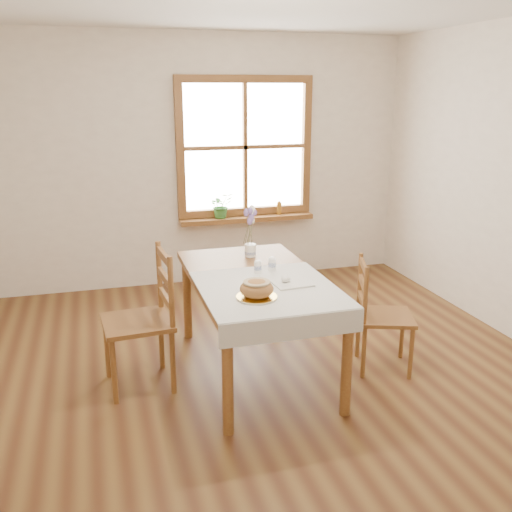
{
  "coord_description": "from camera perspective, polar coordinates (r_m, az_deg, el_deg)",
  "views": [
    {
      "loc": [
        -1.08,
        -3.44,
        2.04
      ],
      "look_at": [
        0.0,
        0.3,
        0.9
      ],
      "focal_mm": 40.0,
      "sensor_mm": 36.0,
      "label": 1
    }
  ],
  "objects": [
    {
      "name": "chair_right",
      "position": [
        4.37,
        12.82,
        -5.78
      ],
      "size": [
        0.52,
        0.51,
        0.85
      ],
      "primitive_type": null,
      "rotation": [
        0.0,
        0.0,
        1.24
      ],
      "color": "brown",
      "rests_on": "ground"
    },
    {
      "name": "window_sill",
      "position": [
        6.2,
        -0.93,
        3.77
      ],
      "size": [
        1.46,
        0.2,
        0.05
      ],
      "color": "brown",
      "rests_on": "ground"
    },
    {
      "name": "bread_loaf",
      "position": [
        3.62,
        0.07,
        -3.15
      ],
      "size": [
        0.22,
        0.22,
        0.12
      ],
      "primitive_type": "ellipsoid",
      "color": "#A46C3A",
      "rests_on": "bread_plate"
    },
    {
      "name": "window",
      "position": [
        6.14,
        -1.13,
        10.84
      ],
      "size": [
        1.46,
        0.08,
        1.46
      ],
      "color": "brown",
      "rests_on": "ground"
    },
    {
      "name": "chair_left",
      "position": [
        4.07,
        -11.83,
        -6.3
      ],
      "size": [
        0.52,
        0.5,
        0.99
      ],
      "primitive_type": null,
      "rotation": [
        0.0,
        0.0,
        -1.49
      ],
      "color": "brown",
      "rests_on": "ground"
    },
    {
      "name": "egg_napkin",
      "position": [
        3.91,
        3.6,
        -2.72
      ],
      "size": [
        0.27,
        0.23,
        0.01
      ],
      "primitive_type": "cube",
      "rotation": [
        0.0,
        0.0,
        0.07
      ],
      "color": "silver",
      "rests_on": "table_linen"
    },
    {
      "name": "room_walls",
      "position": [
        3.62,
        1.34,
        11.03
      ],
      "size": [
        4.6,
        5.1,
        2.65
      ],
      "color": "white",
      "rests_on": "ground"
    },
    {
      "name": "amber_bottle",
      "position": [
        6.28,
        2.33,
        4.85
      ],
      "size": [
        0.06,
        0.06,
        0.15
      ],
      "primitive_type": "cylinder",
      "rotation": [
        0.0,
        0.0,
        0.16
      ],
      "color": "#A86C1F",
      "rests_on": "window_sill"
    },
    {
      "name": "ground",
      "position": [
        4.14,
        1.18,
        -13.18
      ],
      "size": [
        5.0,
        5.0,
        0.0
      ],
      "primitive_type": "plane",
      "color": "brown",
      "rests_on": "ground"
    },
    {
      "name": "potted_plant",
      "position": [
        6.1,
        -3.51,
        4.79
      ],
      "size": [
        0.31,
        0.33,
        0.21
      ],
      "primitive_type": "imported",
      "rotation": [
        0.0,
        0.0,
        0.28
      ],
      "color": "#367830",
      "rests_on": "window_sill"
    },
    {
      "name": "pepper_shaker",
      "position": [
        4.18,
        1.61,
        -0.74
      ],
      "size": [
        0.07,
        0.07,
        0.11
      ],
      "primitive_type": "cylinder",
      "rotation": [
        0.0,
        0.0,
        -0.27
      ],
      "color": "white",
      "rests_on": "table_linen"
    },
    {
      "name": "table_linen",
      "position": [
        3.82,
        1.26,
        -3.32
      ],
      "size": [
        0.91,
        0.99,
        0.01
      ],
      "primitive_type": "cube",
      "color": "silver",
      "rests_on": "dining_table"
    },
    {
      "name": "dining_table",
      "position": [
        4.13,
        0.0,
        -3.13
      ],
      "size": [
        0.9,
        1.6,
        0.75
      ],
      "color": "brown",
      "rests_on": "ground"
    },
    {
      "name": "salt_shaker",
      "position": [
        4.11,
        0.19,
        -1.07
      ],
      "size": [
        0.07,
        0.07,
        0.1
      ],
      "primitive_type": "cylinder",
      "rotation": [
        0.0,
        0.0,
        -0.32
      ],
      "color": "white",
      "rests_on": "table_linen"
    },
    {
      "name": "flower_vase",
      "position": [
        4.54,
        -0.57,
        0.47
      ],
      "size": [
        0.1,
        0.1,
        0.1
      ],
      "primitive_type": "cylinder",
      "rotation": [
        0.0,
        0.0,
        0.1
      ],
      "color": "white",
      "rests_on": "dining_table"
    },
    {
      "name": "eggs",
      "position": [
        3.9,
        3.61,
        -2.34
      ],
      "size": [
        0.21,
        0.19,
        0.04
      ],
      "primitive_type": null,
      "rotation": [
        0.0,
        0.0,
        0.07
      ],
      "color": "silver",
      "rests_on": "egg_napkin"
    },
    {
      "name": "bread_plate",
      "position": [
        3.64,
        0.07,
        -4.14
      ],
      "size": [
        0.31,
        0.31,
        0.01
      ],
      "primitive_type": "cylinder",
      "rotation": [
        0.0,
        0.0,
        0.26
      ],
      "color": "white",
      "rests_on": "table_linen"
    },
    {
      "name": "lavender_bouquet",
      "position": [
        4.49,
        -0.58,
        2.93
      ],
      "size": [
        0.16,
        0.16,
        0.3
      ],
      "primitive_type": null,
      "color": "#71589B",
      "rests_on": "flower_vase"
    }
  ]
}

